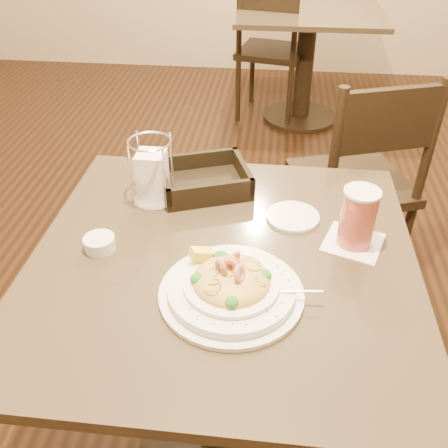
# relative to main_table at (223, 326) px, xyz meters

# --- Properties ---
(ground) EXTENTS (7.00, 7.00, 0.00)m
(ground) POSITION_rel_main_table_xyz_m (0.00, 0.00, -0.51)
(ground) COLOR black
(ground) RESTS_ON ground
(main_table) EXTENTS (0.90, 0.90, 0.75)m
(main_table) POSITION_rel_main_table_xyz_m (0.00, 0.00, 0.00)
(main_table) COLOR black
(main_table) RESTS_ON ground
(background_table) EXTENTS (0.90, 0.90, 0.75)m
(background_table) POSITION_rel_main_table_xyz_m (0.27, 2.49, 0.00)
(background_table) COLOR black
(background_table) RESTS_ON ground
(dining_chair_near) EXTENTS (0.53, 0.53, 0.93)m
(dining_chair_near) POSITION_rel_main_table_xyz_m (0.44, 0.82, -0.01)
(dining_chair_near) COLOR black
(dining_chair_near) RESTS_ON ground
(dining_chair_far) EXTENTS (0.50, 0.50, 0.93)m
(dining_chair_far) POSITION_rel_main_table_xyz_m (0.03, 2.50, -0.01)
(dining_chair_far) COLOR black
(dining_chair_far) RESTS_ON ground
(pasta_bowl) EXTENTS (0.34, 0.31, 0.10)m
(pasta_bowl) POSITION_rel_main_table_xyz_m (0.03, -0.13, 0.26)
(pasta_bowl) COLOR white
(pasta_bowl) RESTS_ON main_table
(drink_glass) EXTENTS (0.17, 0.17, 0.15)m
(drink_glass) POSITION_rel_main_table_xyz_m (0.31, 0.09, 0.31)
(drink_glass) COLOR white
(drink_glass) RESTS_ON main_table
(bread_basket) EXTENTS (0.29, 0.27, 0.07)m
(bread_basket) POSITION_rel_main_table_xyz_m (-0.09, 0.29, 0.26)
(bread_basket) COLOR black
(bread_basket) RESTS_ON main_table
(napkin_caddy) EXTENTS (0.11, 0.11, 0.18)m
(napkin_caddy) POSITION_rel_main_table_xyz_m (-0.21, 0.22, 0.31)
(napkin_caddy) COLOR silver
(napkin_caddy) RESTS_ON main_table
(side_plate) EXTENTS (0.14, 0.14, 0.01)m
(side_plate) POSITION_rel_main_table_xyz_m (0.16, 0.18, 0.24)
(side_plate) COLOR white
(side_plate) RESTS_ON main_table
(butter_ramekin) EXTENTS (0.08, 0.08, 0.03)m
(butter_ramekin) POSITION_rel_main_table_xyz_m (-0.29, -0.00, 0.25)
(butter_ramekin) COLOR white
(butter_ramekin) RESTS_ON main_table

